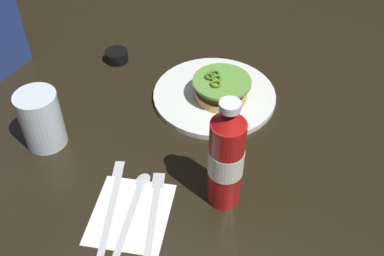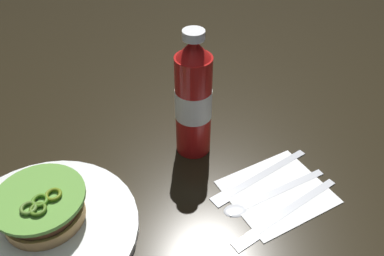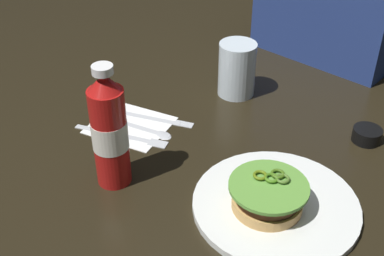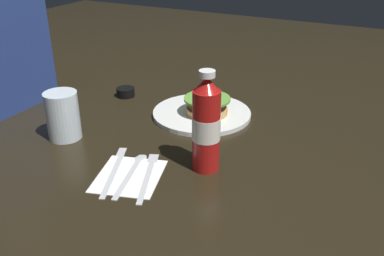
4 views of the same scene
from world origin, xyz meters
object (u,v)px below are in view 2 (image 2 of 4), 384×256
at_px(napkin, 277,191).
at_px(butter_knife, 282,216).
at_px(dinner_plate, 42,231).
at_px(spoon_utensil, 262,197).
at_px(fork_utensil, 253,179).
at_px(ketchup_bottle, 193,100).
at_px(burger_sandwich, 42,207).

bearing_deg(napkin, butter_knife, 74.90).
distance_m(dinner_plate, spoon_utensil, 0.32).
bearing_deg(fork_utensil, butter_knife, 101.35).
relative_size(napkin, butter_knife, 0.77).
bearing_deg(ketchup_bottle, dinner_plate, 27.61).
relative_size(fork_utensil, butter_knife, 0.95).
xyz_separation_m(dinner_plate, butter_knife, (-0.34, 0.05, -0.00)).
height_order(dinner_plate, napkin, dinner_plate).
xyz_separation_m(napkin, fork_utensil, (0.03, -0.03, 0.00)).
bearing_deg(fork_utensil, spoon_utensil, 91.46).
xyz_separation_m(ketchup_bottle, fork_utensil, (-0.08, 0.10, -0.10)).
bearing_deg(ketchup_bottle, butter_knife, 117.25).
relative_size(dinner_plate, butter_knife, 1.38).
bearing_deg(butter_knife, dinner_plate, -8.12).
height_order(fork_utensil, spoon_utensil, same).
height_order(ketchup_bottle, fork_utensil, ketchup_bottle).
bearing_deg(burger_sandwich, spoon_utensil, 175.33).
bearing_deg(spoon_utensil, butter_knife, 110.18).
bearing_deg(dinner_plate, fork_utensil, -174.62).
bearing_deg(burger_sandwich, dinner_plate, 72.27).
distance_m(fork_utensil, butter_knife, 0.08).
bearing_deg(napkin, fork_utensil, -46.69).
height_order(ketchup_bottle, spoon_utensil, ketchup_bottle).
height_order(dinner_plate, ketchup_bottle, ketchup_bottle).
xyz_separation_m(dinner_plate, fork_utensil, (-0.32, -0.03, -0.00)).
relative_size(napkin, fork_utensil, 0.81).
xyz_separation_m(dinner_plate, spoon_utensil, (-0.32, 0.01, -0.00)).
relative_size(dinner_plate, spoon_utensil, 1.50).
relative_size(ketchup_bottle, fork_utensil, 1.19).
bearing_deg(ketchup_bottle, napkin, 128.91).
height_order(dinner_plate, butter_knife, dinner_plate).
bearing_deg(dinner_plate, napkin, 179.97).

